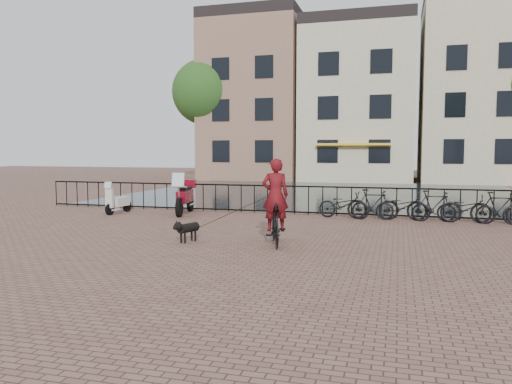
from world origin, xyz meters
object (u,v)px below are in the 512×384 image
(cyclist, at_px, (275,207))
(scooter, at_px, (118,197))
(dog, at_px, (188,231))
(motorcycle, at_px, (185,192))

(cyclist, height_order, scooter, cyclist)
(cyclist, bearing_deg, scooter, -49.97)
(cyclist, relative_size, dog, 2.78)
(cyclist, height_order, motorcycle, cyclist)
(cyclist, distance_m, dog, 2.28)
(dog, bearing_deg, scooter, 156.06)
(cyclist, distance_m, scooter, 8.13)
(motorcycle, relative_size, scooter, 1.68)
(scooter, bearing_deg, motorcycle, 16.98)
(cyclist, bearing_deg, motorcycle, -64.77)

